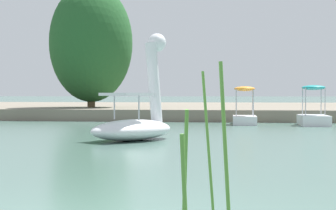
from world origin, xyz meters
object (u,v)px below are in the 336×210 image
Objects in this scene: pedal_boat_teal at (313,114)px; swan_boat at (136,119)px; pedal_boat_orange at (245,113)px; tree_willow_near_path at (91,43)px.

swan_boat is at bearing -127.22° from pedal_boat_teal.
swan_boat is 1.63× the size of pedal_boat_orange.
pedal_boat_orange is 10.47m from tree_willow_near_path.
pedal_boat_teal is (2.79, -0.27, -0.03)m from pedal_boat_orange.
swan_boat is 8.66m from pedal_boat_orange.
tree_willow_near_path reaches higher than pedal_boat_teal.
pedal_boat_orange is at bearing -33.94° from tree_willow_near_path.
tree_willow_near_path is (-8.17, 5.50, 3.56)m from pedal_boat_orange.
tree_willow_near_path reaches higher than swan_boat.
swan_boat reaches higher than pedal_boat_orange.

